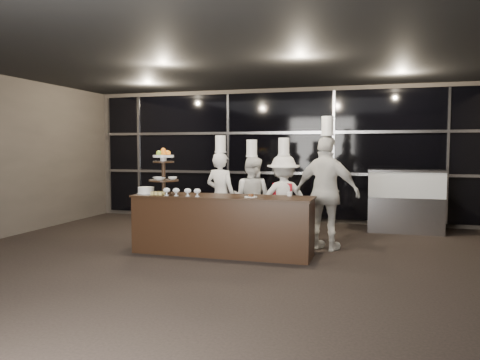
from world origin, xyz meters
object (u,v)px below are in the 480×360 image
(layer_cake, at_px, (146,190))
(chef_c, at_px, (283,198))
(chef_a, at_px, (221,194))
(chef_d, at_px, (327,192))
(display_case, at_px, (405,197))
(buffet_counter, at_px, (222,225))
(display_stand, at_px, (164,168))
(chef_b, at_px, (252,197))

(layer_cake, height_order, chef_c, chef_c)
(chef_a, xyz_separation_m, chef_d, (1.94, -0.39, 0.12))
(layer_cake, bearing_deg, display_case, 34.66)
(layer_cake, bearing_deg, buffet_counter, 2.22)
(display_case, height_order, chef_d, chef_d)
(display_case, height_order, chef_a, chef_a)
(display_stand, height_order, display_case, display_stand)
(buffet_counter, bearing_deg, chef_b, 82.70)
(chef_a, xyz_separation_m, chef_c, (1.16, 0.01, -0.04))
(chef_c, height_order, chef_d, chef_d)
(buffet_counter, distance_m, chef_c, 1.40)
(display_stand, relative_size, chef_c, 0.41)
(layer_cake, xyz_separation_m, chef_d, (2.83, 0.79, -0.02))
(display_stand, height_order, chef_c, chef_c)
(layer_cake, relative_size, display_case, 0.21)
(buffet_counter, xyz_separation_m, chef_c, (0.75, 1.14, 0.32))
(buffet_counter, height_order, display_case, display_case)
(layer_cake, height_order, chef_d, chef_d)
(display_case, height_order, chef_c, chef_c)
(layer_cake, bearing_deg, chef_c, 30.23)
(buffet_counter, bearing_deg, chef_d, 25.79)
(display_stand, xyz_separation_m, display_case, (3.87, 2.83, -0.65))
(buffet_counter, height_order, chef_c, chef_c)
(chef_a, bearing_deg, chef_d, -11.29)
(display_stand, distance_m, chef_a, 1.38)
(buffet_counter, distance_m, chef_b, 1.26)
(display_stand, distance_m, display_case, 4.83)
(buffet_counter, distance_m, display_case, 4.03)
(display_case, bearing_deg, layer_cake, -145.34)
(chef_a, relative_size, chef_c, 1.03)
(chef_b, bearing_deg, buffet_counter, -97.30)
(chef_a, distance_m, chef_c, 1.16)
(display_case, distance_m, chef_a, 3.69)
(buffet_counter, distance_m, chef_a, 1.25)
(buffet_counter, relative_size, chef_b, 1.57)
(buffet_counter, height_order, chef_a, chef_a)
(chef_b, distance_m, chef_c, 0.60)
(buffet_counter, height_order, display_stand, display_stand)
(chef_a, bearing_deg, layer_cake, -126.80)
(buffet_counter, distance_m, display_stand, 1.33)
(layer_cake, bearing_deg, chef_b, 41.04)
(layer_cake, bearing_deg, display_stand, 9.70)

